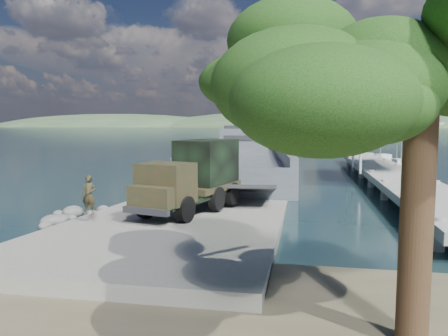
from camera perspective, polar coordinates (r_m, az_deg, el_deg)
ground at (r=21.95m, az=-5.77°, el=-7.73°), size 1400.00×1400.00×0.00m
boat_ramp at (r=20.96m, az=-6.54°, el=-7.69°), size 10.00×18.00×0.50m
shoreline_rocks at (r=24.79m, az=-19.43°, el=-6.46°), size 3.20×5.60×0.90m
distant_headlands at (r=582.19m, az=14.70°, el=5.18°), size 1000.00×240.00×48.00m
pier at (r=40.05m, az=20.40°, el=0.42°), size 6.40×44.00×6.10m
landing_craft at (r=43.39m, az=2.29°, el=0.14°), size 11.54×34.40×10.04m
military_truck at (r=23.41m, az=-3.89°, el=-1.01°), size 4.47×8.37×3.72m
soldier at (r=21.38m, az=-17.19°, el=-4.42°), size 0.69×0.46×1.86m
sailboat_near at (r=53.91m, az=21.66°, el=0.35°), size 2.75×5.69×6.67m
sailboat_far at (r=60.96m, az=19.79°, el=1.02°), size 2.95×5.86×6.85m
overhang_tree at (r=10.33m, az=20.78°, el=11.75°), size 8.63×7.94×7.83m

